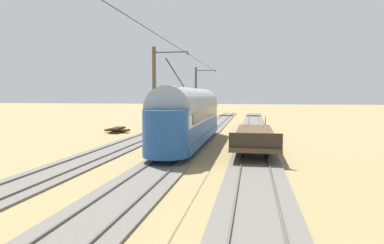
{
  "coord_description": "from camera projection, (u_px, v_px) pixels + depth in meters",
  "views": [
    {
      "loc": [
        -4.63,
        30.18,
        3.79
      ],
      "look_at": [
        -0.29,
        5.83,
        1.82
      ],
      "focal_mm": 32.03,
      "sensor_mm": 36.0,
      "label": 1
    }
  ],
  "objects": [
    {
      "name": "vintage_streetcar",
      "position": [
        190.0,
        115.0,
        25.53
      ],
      "size": [
        2.65,
        16.91,
        5.59
      ],
      "color": "#1E4C93",
      "rests_on": "ground"
    },
    {
      "name": "track_streetcar_siding",
      "position": [
        254.0,
        137.0,
        30.19
      ],
      "size": [
        2.8,
        80.0,
        0.18
      ],
      "color": "#666059",
      "rests_on": "ground"
    },
    {
      "name": "flatcar_adjacent",
      "position": [
        255.0,
        135.0,
        24.96
      ],
      "size": [
        2.8,
        14.76,
        1.6
      ],
      "color": "brown",
      "rests_on": "ground"
    },
    {
      "name": "spare_tie_stack",
      "position": [
        117.0,
        130.0,
        34.2
      ],
      "size": [
        2.4,
        2.4,
        0.54
      ],
      "color": "#382819",
      "rests_on": "ground"
    },
    {
      "name": "ground_plane",
      "position": [
        200.0,
        137.0,
        30.73
      ],
      "size": [
        220.0,
        220.0,
        0.0
      ],
      "primitive_type": "plane",
      "color": "#937F51"
    },
    {
      "name": "catenary_pole_mid_near",
      "position": [
        155.0,
        95.0,
        25.01
      ],
      "size": [
        2.72,
        0.28,
        7.25
      ],
      "color": "brown",
      "rests_on": "ground"
    },
    {
      "name": "overhead_wire_run",
      "position": [
        153.0,
        32.0,
        15.98
      ],
      "size": [
        2.51,
        59.59,
        0.18
      ],
      "color": "black",
      "rests_on": "ground"
    },
    {
      "name": "track_third_siding",
      "position": [
        150.0,
        135.0,
        31.87
      ],
      "size": [
        2.8,
        80.0,
        0.18
      ],
      "color": "#666059",
      "rests_on": "ground"
    },
    {
      "name": "catenary_pole_foreground",
      "position": [
        196.0,
        95.0,
        43.2
      ],
      "size": [
        2.72,
        0.28,
        7.25
      ],
      "color": "brown",
      "rests_on": "ground"
    },
    {
      "name": "track_adjacent_siding",
      "position": [
        201.0,
        136.0,
        31.03
      ],
      "size": [
        2.8,
        80.0,
        0.18
      ],
      "color": "#666059",
      "rests_on": "ground"
    },
    {
      "name": "switch_stand",
      "position": [
        265.0,
        121.0,
        40.84
      ],
      "size": [
        0.5,
        0.3,
        1.24
      ],
      "color": "black",
      "rests_on": "ground"
    }
  ]
}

